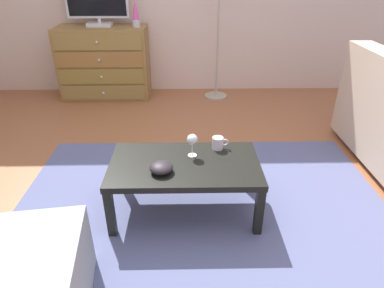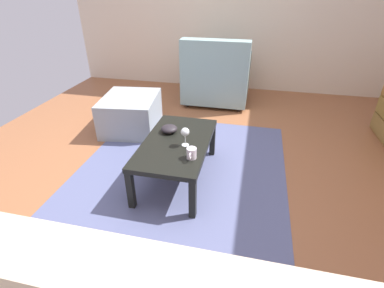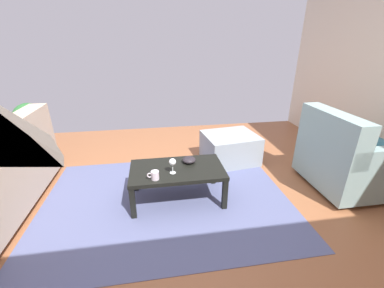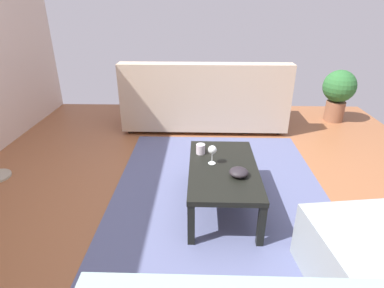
{
  "view_description": "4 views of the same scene",
  "coord_description": "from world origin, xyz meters",
  "views": [
    {
      "loc": [
        0.1,
        -2.03,
        1.51
      ],
      "look_at": [
        0.13,
        -0.15,
        0.48
      ],
      "focal_mm": 31.26,
      "sensor_mm": 36.0,
      "label": 1
    },
    {
      "loc": [
        2.07,
        0.38,
        1.54
      ],
      "look_at": [
        0.19,
        -0.05,
        0.42
      ],
      "focal_mm": 26.48,
      "sensor_mm": 36.0,
      "label": 2
    },
    {
      "loc": [
        0.28,
        2.02,
        1.6
      ],
      "look_at": [
        -0.07,
        -0.19,
        0.64
      ],
      "focal_mm": 22.98,
      "sensor_mm": 36.0,
      "label": 3
    },
    {
      "loc": [
        -2.06,
        -0.02,
        1.57
      ],
      "look_at": [
        0.29,
        0.05,
        0.47
      ],
      "focal_mm": 28.87,
      "sensor_mm": 36.0,
      "label": 4
    }
  ],
  "objects": [
    {
      "name": "area_rug",
      "position": [
        0.2,
        -0.2,
        0.0
      ],
      "size": [
        2.6,
        1.9,
        0.01
      ],
      "primitive_type": "cube",
      "color": "slate",
      "rests_on": "ground_plane"
    },
    {
      "name": "tv",
      "position": [
        -0.9,
        2.05,
        1.13
      ],
      "size": [
        0.7,
        0.18,
        0.53
      ],
      "color": "silver",
      "rests_on": "dresser"
    },
    {
      "name": "coffee_table",
      "position": [
        0.08,
        -0.21,
        0.33
      ],
      "size": [
        0.96,
        0.54,
        0.37
      ],
      "color": "black",
      "rests_on": "ground_plane"
    },
    {
      "name": "ottoman",
      "position": [
        -0.74,
        -0.99,
        0.2
      ],
      "size": [
        0.77,
        0.69,
        0.4
      ],
      "primitive_type": "cube",
      "rotation": [
        0.0,
        0.0,
        0.13
      ],
      "color": "#909A9F",
      "rests_on": "ground_plane"
    },
    {
      "name": "lava_lamp",
      "position": [
        -0.47,
        1.98,
        0.99
      ],
      "size": [
        0.09,
        0.09,
        0.33
      ],
      "color": "#B7B7BC",
      "rests_on": "dresser"
    },
    {
      "name": "bowl_decorative",
      "position": [
        -0.06,
        -0.31,
        0.41
      ],
      "size": [
        0.14,
        0.14,
        0.06
      ],
      "primitive_type": "ellipsoid",
      "color": "#252126",
      "rests_on": "coffee_table"
    },
    {
      "name": "wine_glass",
      "position": [
        0.13,
        -0.12,
        0.49
      ],
      "size": [
        0.07,
        0.07,
        0.16
      ],
      "color": "silver",
      "rests_on": "coffee_table"
    },
    {
      "name": "ground_plane",
      "position": [
        0.0,
        0.0,
        -0.03
      ],
      "size": [
        5.64,
        5.15,
        0.05
      ],
      "primitive_type": "cube",
      "color": "#955A38"
    },
    {
      "name": "dresser",
      "position": [
        -0.89,
        2.02,
        0.42
      ],
      "size": [
        1.05,
        0.49,
        0.85
      ],
      "color": "olive",
      "rests_on": "ground_plane"
    },
    {
      "name": "mug",
      "position": [
        0.31,
        -0.02,
        0.42
      ],
      "size": [
        0.11,
        0.08,
        0.08
      ],
      "color": "silver",
      "rests_on": "coffee_table"
    }
  ]
}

